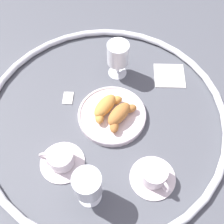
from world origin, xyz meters
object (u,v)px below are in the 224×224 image
object	(u,v)px
pastry_plate	(112,115)
coffee_cup_near	(61,159)
sugar_packet	(68,98)
croissant_small	(120,115)
coffee_cup_far	(154,175)
croissant_large	(106,107)
folded_napkin	(169,75)
juice_glass_right	(88,185)
juice_glass_left	(118,55)

from	to	relation	value
pastry_plate	coffee_cup_near	world-z (taller)	coffee_cup_near
pastry_plate	sugar_packet	distance (m)	0.17
croissant_small	coffee_cup_far	size ratio (longest dim) A/B	1.00
croissant_large	folded_napkin	distance (m)	0.29
juice_glass_right	folded_napkin	bearing A→B (deg)	-179.36
coffee_cup_near	pastry_plate	bearing A→B (deg)	169.78
pastry_plate	juice_glass_left	world-z (taller)	juice_glass_left
coffee_cup_far	croissant_large	bearing A→B (deg)	-115.67
pastry_plate	coffee_cup_far	xyz separation A→B (m)	(0.11, 0.22, 0.01)
pastry_plate	coffee_cup_far	world-z (taller)	coffee_cup_far
croissant_large	coffee_cup_far	bearing A→B (deg)	64.33
juice_glass_right	juice_glass_left	bearing A→B (deg)	-157.76
juice_glass_left	sugar_packet	xyz separation A→B (m)	(0.19, -0.08, -0.09)
pastry_plate	sugar_packet	size ratio (longest dim) A/B	4.54
sugar_packet	folded_napkin	distance (m)	0.38
juice_glass_left	juice_glass_right	size ratio (longest dim) A/B	1.00
juice_glass_left	folded_napkin	xyz separation A→B (m)	(-0.09, 0.17, -0.09)
croissant_small	folded_napkin	xyz separation A→B (m)	(-0.26, 0.05, -0.04)
pastry_plate	sugar_packet	world-z (taller)	pastry_plate
croissant_large	coffee_cup_near	world-z (taller)	croissant_large
croissant_large	juice_glass_right	world-z (taller)	juice_glass_right
pastry_plate	coffee_cup_far	size ratio (longest dim) A/B	1.67
juice_glass_right	sugar_packet	xyz separation A→B (m)	(-0.24, -0.26, -0.09)
pastry_plate	croissant_large	xyz separation A→B (m)	(-0.00, -0.02, 0.03)
coffee_cup_far	sugar_packet	xyz separation A→B (m)	(-0.10, -0.39, -0.02)
folded_napkin	coffee_cup_far	bearing A→B (deg)	19.41
croissant_large	sugar_packet	size ratio (longest dim) A/B	2.74
croissant_small	coffee_cup_far	world-z (taller)	croissant_small
pastry_plate	juice_glass_right	distance (m)	0.28
juice_glass_right	croissant_large	bearing A→B (deg)	-156.19
juice_glass_left	croissant_large	bearing A→B (deg)	19.82
sugar_packet	juice_glass_right	bearing A→B (deg)	18.13
juice_glass_right	sugar_packet	world-z (taller)	juice_glass_right
pastry_plate	coffee_cup_near	bearing A→B (deg)	-10.22
croissant_small	coffee_cup_far	bearing A→B (deg)	58.53
juice_glass_left	sugar_packet	distance (m)	0.23
pastry_plate	coffee_cup_near	size ratio (longest dim) A/B	1.67
croissant_large	croissant_small	xyz separation A→B (m)	(0.00, 0.05, 0.00)
folded_napkin	juice_glass_right	bearing A→B (deg)	0.64
coffee_cup_far	juice_glass_right	world-z (taller)	juice_glass_right
croissant_small	juice_glass_right	world-z (taller)	juice_glass_right
folded_napkin	coffee_cup_near	bearing A→B (deg)	-14.27
coffee_cup_near	croissant_large	bearing A→B (deg)	176.02
croissant_large	folded_napkin	world-z (taller)	croissant_large
croissant_large	coffee_cup_far	distance (m)	0.27
pastry_plate	juice_glass_left	xyz separation A→B (m)	(-0.17, -0.09, 0.08)
coffee_cup_far	coffee_cup_near	bearing A→B (deg)	-67.71
juice_glass_left	juice_glass_right	distance (m)	0.46
pastry_plate	folded_napkin	world-z (taller)	pastry_plate
coffee_cup_far	juice_glass_right	bearing A→B (deg)	-42.10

